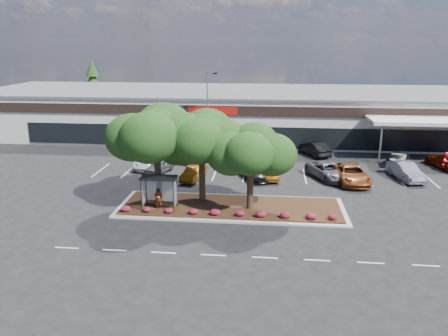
# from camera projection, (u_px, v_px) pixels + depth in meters

# --- Properties ---
(ground) EXTENTS (160.00, 160.00, 0.00)m
(ground) POSITION_uv_depth(u_px,v_px,m) (254.00, 230.00, 30.89)
(ground) COLOR black
(ground) RESTS_ON ground
(retail_store) EXTENTS (80.40, 25.20, 6.25)m
(retail_store) POSITION_uv_depth(u_px,v_px,m) (264.00, 112.00, 62.39)
(retail_store) COLOR beige
(retail_store) RESTS_ON ground
(landscape_island) EXTENTS (18.00, 6.00, 0.26)m
(landscape_island) POSITION_uv_depth(u_px,v_px,m) (231.00, 207.00, 34.87)
(landscape_island) COLOR #A8A7A2
(landscape_island) RESTS_ON ground
(lane_markings) EXTENTS (33.12, 20.06, 0.01)m
(lane_markings) POSITION_uv_depth(u_px,v_px,m) (257.00, 184.00, 40.86)
(lane_markings) COLOR silver
(lane_markings) RESTS_ON ground
(shrub_row) EXTENTS (17.00, 0.80, 0.50)m
(shrub_row) POSITION_uv_depth(u_px,v_px,m) (229.00, 213.00, 32.76)
(shrub_row) COLOR maroon
(shrub_row) RESTS_ON landscape_island
(bus_shelter) EXTENTS (2.75, 1.55, 2.59)m
(bus_shelter) POSITION_uv_depth(u_px,v_px,m) (159.00, 183.00, 33.81)
(bus_shelter) COLOR black
(bus_shelter) RESTS_ON landscape_island
(island_tree_west) EXTENTS (7.20, 7.20, 7.89)m
(island_tree_west) POSITION_uv_depth(u_px,v_px,m) (157.00, 154.00, 34.82)
(island_tree_west) COLOR black
(island_tree_west) RESTS_ON landscape_island
(island_tree_mid) EXTENTS (6.60, 6.60, 7.32)m
(island_tree_mid) POSITION_uv_depth(u_px,v_px,m) (202.00, 157.00, 35.21)
(island_tree_mid) COLOR black
(island_tree_mid) RESTS_ON landscape_island
(island_tree_east) EXTENTS (5.80, 5.80, 6.50)m
(island_tree_east) POSITION_uv_depth(u_px,v_px,m) (250.00, 168.00, 33.50)
(island_tree_east) COLOR black
(island_tree_east) RESTS_ON landscape_island
(conifer_north_west) EXTENTS (4.40, 4.40, 10.00)m
(conifer_north_west) POSITION_uv_depth(u_px,v_px,m) (94.00, 88.00, 76.44)
(conifer_north_west) COLOR black
(conifer_north_west) RESTS_ON ground
(person_waiting) EXTENTS (0.66, 0.49, 1.64)m
(person_waiting) POSITION_uv_depth(u_px,v_px,m) (158.00, 198.00, 34.07)
(person_waiting) COLOR #594C47
(person_waiting) RESTS_ON landscape_island
(light_pole) EXTENTS (1.43, 0.59, 9.62)m
(light_pole) POSITION_uv_depth(u_px,v_px,m) (208.00, 118.00, 51.11)
(light_pole) COLOR #A8A7A2
(light_pole) RESTS_ON ground
(car_0) EXTENTS (2.62, 5.37, 1.47)m
(car_0) POSITION_uv_depth(u_px,v_px,m) (148.00, 161.00, 46.15)
(car_0) COLOR silver
(car_0) RESTS_ON ground
(car_1) EXTENTS (2.70, 4.34, 1.38)m
(car_1) POSITION_uv_depth(u_px,v_px,m) (160.00, 166.00, 44.40)
(car_1) COLOR #515259
(car_1) RESTS_ON ground
(car_2) EXTENTS (2.27, 4.23, 1.32)m
(car_2) POSITION_uv_depth(u_px,v_px,m) (194.00, 173.00, 42.08)
(car_2) COLOR #643806
(car_2) RESTS_ON ground
(car_3) EXTENTS (3.74, 5.37, 1.44)m
(car_3) POSITION_uv_depth(u_px,v_px,m) (254.00, 171.00, 42.52)
(car_3) COLOR black
(car_3) RESTS_ON ground
(car_4) EXTENTS (2.10, 4.99, 1.60)m
(car_4) POSITION_uv_depth(u_px,v_px,m) (269.00, 169.00, 42.79)
(car_4) COLOR #773D09
(car_4) RESTS_ON ground
(car_5) EXTENTS (4.65, 6.12, 1.54)m
(car_5) POSITION_uv_depth(u_px,v_px,m) (328.00, 171.00, 42.40)
(car_5) COLOR #57565D
(car_5) RESTS_ON ground
(car_6) EXTENTS (3.26, 6.18, 1.66)m
(car_6) POSITION_uv_depth(u_px,v_px,m) (351.00, 174.00, 41.24)
(car_6) COLOR brown
(car_6) RESTS_ON ground
(car_7) EXTENTS (2.72, 5.21, 1.63)m
(car_7) POSITION_uv_depth(u_px,v_px,m) (406.00, 171.00, 42.16)
(car_7) COLOR slate
(car_7) RESTS_ON ground
(car_9) EXTENTS (3.41, 5.23, 1.63)m
(car_9) POSITION_uv_depth(u_px,v_px,m) (157.00, 151.00, 49.94)
(car_9) COLOR #B4BCC1
(car_9) RESTS_ON ground
(car_10) EXTENTS (4.19, 6.09, 1.55)m
(car_10) POSITION_uv_depth(u_px,v_px,m) (197.00, 152.00, 49.76)
(car_10) COLOR #AAB0B6
(car_10) RESTS_ON ground
(car_11) EXTENTS (1.95, 4.69, 1.51)m
(car_11) POSITION_uv_depth(u_px,v_px,m) (197.00, 155.00, 48.25)
(car_11) COLOR #961404
(car_11) RESTS_ON ground
(car_12) EXTENTS (2.72, 4.88, 1.52)m
(car_12) POSITION_uv_depth(u_px,v_px,m) (241.00, 152.00, 49.77)
(car_12) COLOR navy
(car_12) RESTS_ON ground
(car_14) EXTENTS (3.58, 5.18, 1.62)m
(car_14) POSITION_uv_depth(u_px,v_px,m) (315.00, 149.00, 51.04)
(car_14) COLOR black
(car_14) RESTS_ON ground
(car_15) EXTENTS (3.20, 4.68, 1.46)m
(car_15) POSITION_uv_depth(u_px,v_px,m) (400.00, 159.00, 46.95)
(car_15) COLOR black
(car_15) RESTS_ON ground
(car_16) EXTENTS (3.31, 5.56, 1.51)m
(car_16) POSITION_uv_depth(u_px,v_px,m) (446.00, 161.00, 45.92)
(car_16) COLOR maroon
(car_16) RESTS_ON ground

